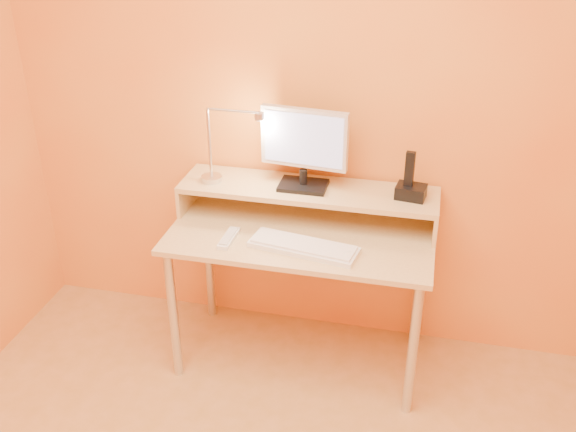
% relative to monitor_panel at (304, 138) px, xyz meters
% --- Properties ---
extents(wall_back, '(3.00, 0.04, 2.50)m').
position_rel_monitor_panel_xyz_m(wall_back, '(0.02, 0.16, 0.13)').
color(wall_back, gold).
rests_on(wall_back, floor).
extents(desk_leg_fl, '(0.04, 0.04, 0.69)m').
position_rel_monitor_panel_xyz_m(desk_leg_fl, '(-0.53, -0.41, -0.77)').
color(desk_leg_fl, silver).
rests_on(desk_leg_fl, floor).
extents(desk_leg_fr, '(0.04, 0.04, 0.69)m').
position_rel_monitor_panel_xyz_m(desk_leg_fr, '(0.57, -0.41, -0.77)').
color(desk_leg_fr, silver).
rests_on(desk_leg_fr, floor).
extents(desk_leg_bl, '(0.04, 0.04, 0.69)m').
position_rel_monitor_panel_xyz_m(desk_leg_bl, '(-0.53, 0.09, -0.77)').
color(desk_leg_bl, silver).
rests_on(desk_leg_bl, floor).
extents(desk_leg_br, '(0.04, 0.04, 0.69)m').
position_rel_monitor_panel_xyz_m(desk_leg_br, '(0.57, 0.09, -0.77)').
color(desk_leg_br, silver).
rests_on(desk_leg_br, floor).
extents(desk_lower, '(1.20, 0.60, 0.02)m').
position_rel_monitor_panel_xyz_m(desk_lower, '(0.02, -0.16, -0.41)').
color(desk_lower, '#D8B77B').
rests_on(desk_lower, floor).
extents(shelf_riser_left, '(0.02, 0.30, 0.14)m').
position_rel_monitor_panel_xyz_m(shelf_riser_left, '(-0.57, -0.01, -0.33)').
color(shelf_riser_left, '#D8B77B').
rests_on(shelf_riser_left, desk_lower).
extents(shelf_riser_right, '(0.02, 0.30, 0.14)m').
position_rel_monitor_panel_xyz_m(shelf_riser_right, '(0.61, -0.01, -0.33)').
color(shelf_riser_right, '#D8B77B').
rests_on(shelf_riser_right, desk_lower).
extents(desk_shelf, '(1.20, 0.30, 0.02)m').
position_rel_monitor_panel_xyz_m(desk_shelf, '(0.02, -0.01, -0.25)').
color(desk_shelf, '#D8B77B').
rests_on(desk_shelf, desk_lower).
extents(monitor_foot, '(0.22, 0.16, 0.02)m').
position_rel_monitor_panel_xyz_m(monitor_foot, '(0.00, -0.01, -0.23)').
color(monitor_foot, black).
rests_on(monitor_foot, desk_shelf).
extents(monitor_neck, '(0.04, 0.04, 0.07)m').
position_rel_monitor_panel_xyz_m(monitor_neck, '(0.00, -0.01, -0.19)').
color(monitor_neck, black).
rests_on(monitor_neck, monitor_foot).
extents(monitor_panel, '(0.40, 0.08, 0.27)m').
position_rel_monitor_panel_xyz_m(monitor_panel, '(0.00, 0.00, 0.00)').
color(monitor_panel, silver).
rests_on(monitor_panel, monitor_neck).
extents(monitor_back, '(0.36, 0.05, 0.23)m').
position_rel_monitor_panel_xyz_m(monitor_back, '(0.00, 0.02, 0.00)').
color(monitor_back, black).
rests_on(monitor_back, monitor_panel).
extents(monitor_screen, '(0.36, 0.04, 0.24)m').
position_rel_monitor_panel_xyz_m(monitor_screen, '(0.00, -0.02, 0.00)').
color(monitor_screen, '#A3ACE2').
rests_on(monitor_screen, monitor_panel).
extents(lamp_base, '(0.10, 0.10, 0.02)m').
position_rel_monitor_panel_xyz_m(lamp_base, '(-0.44, -0.04, -0.23)').
color(lamp_base, silver).
rests_on(lamp_base, desk_shelf).
extents(lamp_post, '(0.01, 0.01, 0.33)m').
position_rel_monitor_panel_xyz_m(lamp_post, '(-0.44, -0.04, -0.05)').
color(lamp_post, silver).
rests_on(lamp_post, lamp_base).
extents(lamp_arm, '(0.24, 0.01, 0.01)m').
position_rel_monitor_panel_xyz_m(lamp_arm, '(-0.32, -0.04, 0.12)').
color(lamp_arm, silver).
rests_on(lamp_arm, lamp_post).
extents(lamp_head, '(0.04, 0.04, 0.03)m').
position_rel_monitor_panel_xyz_m(lamp_head, '(-0.20, -0.04, 0.10)').
color(lamp_head, silver).
rests_on(lamp_head, lamp_arm).
extents(lamp_bulb, '(0.03, 0.03, 0.00)m').
position_rel_monitor_panel_xyz_m(lamp_bulb, '(-0.20, -0.04, 0.09)').
color(lamp_bulb, '#FFEAC6').
rests_on(lamp_bulb, lamp_head).
extents(phone_dock, '(0.14, 0.12, 0.06)m').
position_rel_monitor_panel_xyz_m(phone_dock, '(0.49, -0.01, -0.21)').
color(phone_dock, black).
rests_on(phone_dock, desk_shelf).
extents(phone_handset, '(0.04, 0.03, 0.16)m').
position_rel_monitor_panel_xyz_m(phone_handset, '(0.48, -0.01, -0.10)').
color(phone_handset, black).
rests_on(phone_handset, phone_dock).
extents(phone_led, '(0.01, 0.00, 0.04)m').
position_rel_monitor_panel_xyz_m(phone_led, '(0.54, -0.06, -0.21)').
color(phone_led, '#1480F8').
rests_on(phone_led, phone_dock).
extents(keyboard, '(0.49, 0.23, 0.02)m').
position_rel_monitor_panel_xyz_m(keyboard, '(0.06, -0.30, -0.39)').
color(keyboard, silver).
rests_on(keyboard, desk_lower).
extents(mouse, '(0.09, 0.12, 0.03)m').
position_rel_monitor_panel_xyz_m(mouse, '(0.26, -0.34, -0.38)').
color(mouse, white).
rests_on(mouse, desk_lower).
extents(remote_control, '(0.05, 0.19, 0.02)m').
position_rel_monitor_panel_xyz_m(remote_control, '(-0.28, -0.29, -0.39)').
color(remote_control, silver).
rests_on(remote_control, desk_lower).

